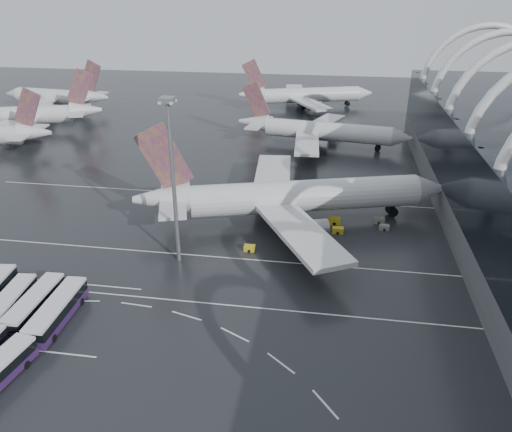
# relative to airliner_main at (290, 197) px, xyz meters

# --- Properties ---
(ground) EXTENTS (420.00, 420.00, 0.00)m
(ground) POSITION_rel_airliner_main_xyz_m (-10.72, -28.32, -5.37)
(ground) COLOR black
(ground) RESTS_ON ground
(lane_marking_near) EXTENTS (120.00, 0.25, 0.01)m
(lane_marking_near) POSITION_rel_airliner_main_xyz_m (-10.72, -30.32, -5.37)
(lane_marking_near) COLOR silver
(lane_marking_near) RESTS_ON ground
(lane_marking_mid) EXTENTS (120.00, 0.25, 0.01)m
(lane_marking_mid) POSITION_rel_airliner_main_xyz_m (-10.72, -16.32, -5.37)
(lane_marking_mid) COLOR silver
(lane_marking_mid) RESTS_ON ground
(lane_marking_far) EXTENTS (120.00, 0.25, 0.01)m
(lane_marking_far) POSITION_rel_airliner_main_xyz_m (-10.72, 11.68, -5.37)
(lane_marking_far) COLOR silver
(lane_marking_far) RESTS_ON ground
(bus_bay_line_north) EXTENTS (28.00, 0.25, 0.01)m
(bus_bay_line_north) POSITION_rel_airliner_main_xyz_m (-34.72, -28.32, -5.37)
(bus_bay_line_north) COLOR silver
(bus_bay_line_north) RESTS_ON ground
(airliner_main) EXTENTS (62.18, 53.83, 21.45)m
(airliner_main) POSITION_rel_airliner_main_xyz_m (0.00, 0.00, 0.00)
(airliner_main) COLOR silver
(airliner_main) RESTS_ON ground
(airliner_gate_b) EXTENTS (51.61, 45.91, 17.93)m
(airliner_gate_b) POSITION_rel_airliner_main_xyz_m (3.41, 53.60, -0.88)
(airliner_gate_b) COLOR silver
(airliner_gate_b) RESTS_ON ground
(airliner_gate_c) EXTENTS (51.74, 47.11, 18.84)m
(airliner_gate_c) POSITION_rel_airliner_main_xyz_m (-4.35, 103.61, -0.66)
(airliner_gate_c) COLOR silver
(airliner_gate_c) RESTS_ON ground
(jet_remote_mid) EXTENTS (44.38, 36.06, 19.60)m
(jet_remote_mid) POSITION_rel_airliner_main_xyz_m (-89.12, 56.87, -0.31)
(jet_remote_mid) COLOR silver
(jet_remote_mid) RESTS_ON ground
(jet_remote_far) EXTENTS (44.54, 35.94, 19.37)m
(jet_remote_far) POSITION_rel_airliner_main_xyz_m (-96.34, 84.80, -0.37)
(jet_remote_far) COLOR silver
(jet_remote_far) RESTS_ON ground
(bus_row_near_b) EXTENTS (4.11, 12.97, 3.14)m
(bus_row_near_b) POSITION_rel_airliner_main_xyz_m (-37.17, -37.67, -3.65)
(bus_row_near_b) COLOR #291441
(bus_row_near_b) RESTS_ON ground
(bus_row_near_c) EXTENTS (3.30, 12.95, 3.17)m
(bus_row_near_c) POSITION_rel_airliner_main_xyz_m (-33.49, -36.91, -3.63)
(bus_row_near_c) COLOR #291441
(bus_row_near_c) RESTS_ON ground
(bus_row_near_d) EXTENTS (3.59, 13.57, 3.31)m
(bus_row_near_d) POSITION_rel_airliner_main_xyz_m (-29.35, -37.97, -3.55)
(bus_row_near_d) COLOR #291441
(bus_row_near_d) RESTS_ON ground
(floodlight_mast) EXTENTS (2.17, 2.17, 28.34)m
(floodlight_mast) POSITION_rel_airliner_main_xyz_m (-17.52, -18.39, 12.46)
(floodlight_mast) COLOR gray
(floodlight_mast) RESTS_ON ground
(gse_cart_belly_a) EXTENTS (2.14, 1.26, 1.17)m
(gse_cart_belly_a) POSITION_rel_airliner_main_xyz_m (9.80, -3.51, -4.79)
(gse_cart_belly_a) COLOR gold
(gse_cart_belly_a) RESTS_ON ground
(gse_cart_belly_b) EXTENTS (2.12, 1.25, 1.16)m
(gse_cart_belly_b) POSITION_rel_airliner_main_xyz_m (17.97, 2.40, -4.79)
(gse_cart_belly_b) COLOR slate
(gse_cart_belly_b) RESTS_ON ground
(gse_cart_belly_c) EXTENTS (2.00, 1.18, 1.09)m
(gse_cart_belly_c) POSITION_rel_airliner_main_xyz_m (-5.91, -13.18, -4.83)
(gse_cart_belly_c) COLOR gold
(gse_cart_belly_c) RESTS_ON ground
(gse_cart_belly_d) EXTENTS (1.90, 1.12, 1.04)m
(gse_cart_belly_d) POSITION_rel_airliner_main_xyz_m (18.78, -0.66, -4.85)
(gse_cart_belly_d) COLOR slate
(gse_cart_belly_d) RESTS_ON ground
(gse_cart_belly_e) EXTENTS (2.40, 1.42, 1.31)m
(gse_cart_belly_e) POSITION_rel_airliner_main_xyz_m (9.07, 0.60, -4.72)
(gse_cart_belly_e) COLOR gold
(gse_cart_belly_e) RESTS_ON ground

